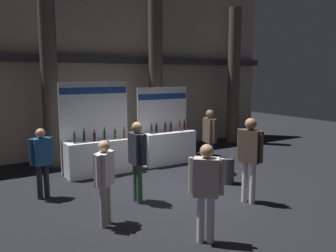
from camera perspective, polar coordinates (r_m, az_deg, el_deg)
The scene contains 11 objects.
ground_plane at distance 8.48m, azimuth 0.28°, elevation -10.49°, with size 29.07×29.07×0.00m, color black.
hall_colonnade at distance 12.19m, azimuth -11.37°, elevation 8.95°, with size 14.54×1.38×5.87m.
exhibitor_booth_0 at distance 9.93m, azimuth -11.10°, elevation -4.20°, with size 1.98×0.70×2.53m.
exhibitor_booth_1 at distance 10.93m, azimuth -0.09°, elevation -2.93°, with size 1.77×0.66×2.34m.
trash_bin at distance 9.08m, azimuth 9.67°, elevation -7.20°, with size 0.34×0.34×0.65m.
visitor_0 at distance 7.52m, azimuth -5.03°, elevation -4.62°, with size 0.25×0.56×1.76m.
visitor_1 at distance 5.76m, azimuth 6.23°, elevation -9.43°, with size 0.47×0.45×1.65m.
visitor_2 at distance 8.24m, azimuth -19.86°, elevation -4.85°, with size 0.52×0.28×1.58m.
visitor_3 at distance 7.66m, azimuth 13.16°, elevation -4.19°, with size 0.33×0.57×1.84m.
visitor_4 at distance 6.48m, azimuth -10.28°, elevation -7.96°, with size 0.45×0.44×1.59m.
visitor_5 at distance 9.89m, azimuth 6.78°, elevation -1.40°, with size 0.31×0.60×1.77m.
Camera 1 is at (-4.23, -6.82, 2.76)m, focal length 37.47 mm.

